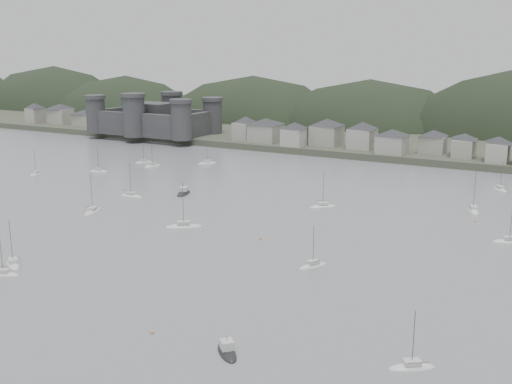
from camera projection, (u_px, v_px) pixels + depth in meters
The scene contains 9 objects.
ground at pixel (62, 304), 112.23m from camera, with size 900.00×900.00×0.00m, color slate.
far_shore_land at pixel (432, 126), 363.18m from camera, with size 900.00×250.00×3.00m, color #383D2D.
forested_ridge at pixel (428, 154), 342.05m from camera, with size 851.55×103.94×102.57m.
castle at pixel (154, 118), 319.31m from camera, with size 66.00×43.00×20.00m.
waterfront_town at pixel (495, 145), 242.62m from camera, with size 451.48×28.46×12.92m.
moored_fleet at pixel (203, 221), 165.63m from camera, with size 228.99×147.36×13.56m.
motor_launch_near at pixel (227, 351), 94.01m from camera, with size 6.83×6.67×3.69m.
motor_launch_far at pixel (184, 193), 197.96m from camera, with size 5.66×9.65×4.15m.
mooring_buoys at pixel (311, 266), 131.88m from camera, with size 83.62×104.99×0.70m.
Camera 1 is at (82.19, -73.85, 46.27)m, focal length 42.19 mm.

